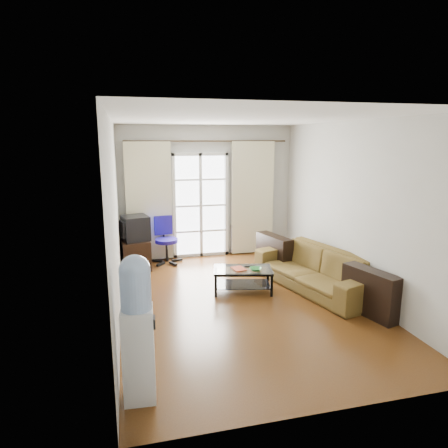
# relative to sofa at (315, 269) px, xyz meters

# --- Properties ---
(floor) EXTENTS (5.20, 5.20, 0.00)m
(floor) POSITION_rel_sofa_xyz_m (-1.31, -0.24, -0.33)
(floor) COLOR brown
(floor) RESTS_ON ground
(ceiling) EXTENTS (5.20, 5.20, 0.00)m
(ceiling) POSITION_rel_sofa_xyz_m (-1.31, -0.24, 2.37)
(ceiling) COLOR white
(ceiling) RESTS_ON wall_back
(wall_back) EXTENTS (3.60, 0.02, 2.70)m
(wall_back) POSITION_rel_sofa_xyz_m (-1.31, 2.36, 1.02)
(wall_back) COLOR #BABAB1
(wall_back) RESTS_ON floor
(wall_front) EXTENTS (3.60, 0.02, 2.70)m
(wall_front) POSITION_rel_sofa_xyz_m (-1.31, -2.84, 1.02)
(wall_front) COLOR #BABAB1
(wall_front) RESTS_ON floor
(wall_left) EXTENTS (0.02, 5.20, 2.70)m
(wall_left) POSITION_rel_sofa_xyz_m (-3.11, -0.24, 1.02)
(wall_left) COLOR #BABAB1
(wall_left) RESTS_ON floor
(wall_right) EXTENTS (0.02, 5.20, 2.70)m
(wall_right) POSITION_rel_sofa_xyz_m (0.49, -0.24, 1.02)
(wall_right) COLOR #BABAB1
(wall_right) RESTS_ON floor
(french_door) EXTENTS (1.16, 0.06, 2.15)m
(french_door) POSITION_rel_sofa_xyz_m (-1.46, 2.31, 0.74)
(french_door) COLOR white
(french_door) RESTS_ON wall_back
(curtain_rod) EXTENTS (3.30, 0.04, 0.04)m
(curtain_rod) POSITION_rel_sofa_xyz_m (-1.31, 2.26, 2.05)
(curtain_rod) COLOR #4C3F2D
(curtain_rod) RESTS_ON wall_back
(curtain_left) EXTENTS (0.90, 0.07, 2.35)m
(curtain_left) POSITION_rel_sofa_xyz_m (-2.51, 2.24, 0.87)
(curtain_left) COLOR beige
(curtain_left) RESTS_ON curtain_rod
(curtain_right) EXTENTS (0.90, 0.07, 2.35)m
(curtain_right) POSITION_rel_sofa_xyz_m (-0.36, 2.24, 0.87)
(curtain_right) COLOR beige
(curtain_right) RESTS_ON curtain_rod
(radiator) EXTENTS (0.64, 0.12, 0.64)m
(radiator) POSITION_rel_sofa_xyz_m (-0.51, 2.26, -0.00)
(radiator) COLOR gray
(radiator) RESTS_ON floor
(sofa) EXTENTS (2.70, 2.01, 0.66)m
(sofa) POSITION_rel_sofa_xyz_m (0.00, 0.00, 0.00)
(sofa) COLOR brown
(sofa) RESTS_ON floor
(coffee_table) EXTENTS (1.03, 0.73, 0.38)m
(coffee_table) POSITION_rel_sofa_xyz_m (-1.18, 0.17, -0.09)
(coffee_table) COLOR silver
(coffee_table) RESTS_ON floor
(bowl) EXTENTS (0.31, 0.31, 0.05)m
(bowl) POSITION_rel_sofa_xyz_m (-1.01, 0.03, 0.07)
(bowl) COLOR green
(bowl) RESTS_ON coffee_table
(book) EXTENTS (0.27, 0.31, 0.02)m
(book) POSITION_rel_sofa_xyz_m (-1.35, 0.12, 0.06)
(book) COLOR #B3161F
(book) RESTS_ON coffee_table
(remote) EXTENTS (0.18, 0.08, 0.02)m
(remote) POSITION_rel_sofa_xyz_m (-1.05, 0.24, 0.06)
(remote) COLOR black
(remote) RESTS_ON coffee_table
(tv_stand) EXTENTS (0.57, 0.80, 0.56)m
(tv_stand) POSITION_rel_sofa_xyz_m (-2.83, 1.86, -0.05)
(tv_stand) COLOR black
(tv_stand) RESTS_ON floor
(crt_tv) EXTENTS (0.58, 0.59, 0.46)m
(crt_tv) POSITION_rel_sofa_xyz_m (-2.83, 1.81, 0.45)
(crt_tv) COLOR black
(crt_tv) RESTS_ON tv_stand
(task_chair) EXTENTS (0.73, 0.73, 0.92)m
(task_chair) POSITION_rel_sofa_xyz_m (-2.22, 2.01, -0.06)
(task_chair) COLOR black
(task_chair) RESTS_ON floor
(water_cooler) EXTENTS (0.32, 0.31, 1.42)m
(water_cooler) POSITION_rel_sofa_xyz_m (-2.91, -2.23, 0.41)
(water_cooler) COLOR silver
(water_cooler) RESTS_ON floor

